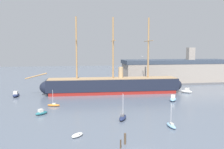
% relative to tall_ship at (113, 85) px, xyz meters
% --- Properties ---
extents(tall_ship, '(58.42, 12.63, 28.09)m').
position_rel_tall_ship_xyz_m(tall_ship, '(0.00, 0.00, 0.00)').
color(tall_ship, maroon).
rests_on(tall_ship, ground).
extents(dinghy_foreground_left, '(2.93, 3.04, 0.69)m').
position_rel_tall_ship_xyz_m(dinghy_foreground_left, '(-14.65, -43.98, -2.71)').
color(dinghy_foreground_left, silver).
rests_on(dinghy_foreground_left, ground).
extents(sailboat_foreground_right, '(1.33, 3.99, 5.15)m').
position_rel_tall_ship_xyz_m(sailboat_foreground_right, '(5.38, -41.59, -2.63)').
color(sailboat_foreground_right, '#7FB2D6').
rests_on(sailboat_foreground_right, ground).
extents(sailboat_near_centre, '(3.17, 4.95, 6.21)m').
position_rel_tall_ship_xyz_m(sailboat_near_centre, '(-3.63, -34.10, -2.54)').
color(sailboat_near_centre, '#1E284C').
rests_on(sailboat_near_centre, ground).
extents(motorboat_mid_left, '(3.59, 3.43, 1.47)m').
position_rel_tall_ship_xyz_m(motorboat_mid_left, '(-23.19, -26.37, -2.54)').
color(motorboat_mid_left, '#236670').
rests_on(motorboat_mid_left, ground).
extents(sailboat_alongside_bow, '(3.86, 1.95, 4.83)m').
position_rel_tall_ship_xyz_m(sailboat_alongside_bow, '(-20.68, -17.56, -2.65)').
color(sailboat_alongside_bow, orange).
rests_on(sailboat_alongside_bow, ground).
extents(motorboat_alongside_stern, '(3.89, 4.87, 1.90)m').
position_rel_tall_ship_xyz_m(motorboat_alongside_stern, '(16.71, -16.36, -2.39)').
color(motorboat_alongside_stern, '#7FB2D6').
rests_on(motorboat_alongside_stern, ground).
extents(motorboat_far_left, '(2.37, 4.90, 2.00)m').
position_rel_tall_ship_xyz_m(motorboat_far_left, '(-34.49, -0.66, -2.36)').
color(motorboat_far_left, '#1E284C').
rests_on(motorboat_far_left, ground).
extents(motorboat_far_right, '(4.33, 4.49, 1.85)m').
position_rel_tall_ship_xyz_m(motorboat_far_right, '(27.61, -3.62, -2.41)').
color(motorboat_far_right, silver).
rests_on(motorboat_far_right, ground).
extents(mooring_piling_nearest, '(0.41, 0.41, 1.98)m').
position_rel_tall_ship_xyz_m(mooring_piling_nearest, '(-6.43, -49.08, -2.07)').
color(mooring_piling_nearest, '#4C3D2D').
rests_on(mooring_piling_nearest, ground).
extents(mooring_piling_left_pair, '(0.25, 0.25, 1.53)m').
position_rel_tall_ship_xyz_m(mooring_piling_left_pair, '(-7.58, -50.82, -2.30)').
color(mooring_piling_left_pair, '#423323').
rests_on(mooring_piling_left_pair, ground).
extents(dockside_warehouse_right, '(55.38, 16.19, 17.11)m').
position_rel_tall_ship_xyz_m(dockside_warehouse_right, '(34.70, 22.45, 2.56)').
color(dockside_warehouse_right, '#565659').
rests_on(dockside_warehouse_right, ground).
extents(seagull_in_flight, '(0.87, 0.86, 0.13)m').
position_rel_tall_ship_xyz_m(seagull_in_flight, '(1.35, -32.76, 11.87)').
color(seagull_in_flight, silver).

